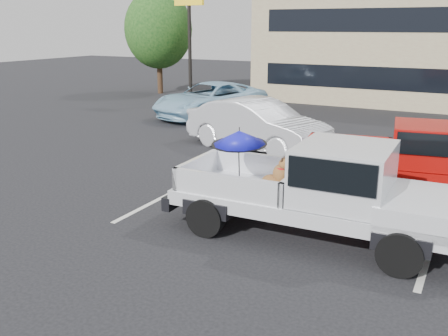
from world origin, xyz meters
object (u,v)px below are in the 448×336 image
at_px(motel_sign, 189,11).
at_px(red_pickup, 418,156).
at_px(tree_left, 158,29).
at_px(silver_pickup, 330,187).
at_px(silver_sedan, 257,125).
at_px(blue_suv, 210,100).

bearing_deg(motel_sign, red_pickup, -37.60).
relative_size(tree_left, red_pickup, 1.11).
height_order(silver_pickup, red_pickup, silver_pickup).
xyz_separation_m(silver_pickup, silver_sedan, (-4.15, 5.91, -0.22)).
distance_m(motel_sign, tree_left, 5.08).
bearing_deg(silver_pickup, tree_left, 131.80).
bearing_deg(red_pickup, silver_pickup, -115.36).
xyz_separation_m(tree_left, silver_sedan, (11.03, -10.25, -2.90)).
height_order(tree_left, red_pickup, tree_left).
bearing_deg(red_pickup, silver_sedan, 148.16).
relative_size(motel_sign, red_pickup, 1.11).
bearing_deg(blue_suv, tree_left, 157.87).
bearing_deg(silver_sedan, tree_left, 62.58).
height_order(tree_left, silver_pickup, tree_left).
height_order(motel_sign, silver_sedan, motel_sign).
bearing_deg(motel_sign, silver_sedan, -45.88).
bearing_deg(blue_suv, silver_pickup, -33.01).
distance_m(red_pickup, silver_sedan, 5.68).
distance_m(tree_left, silver_pickup, 22.33).
bearing_deg(silver_pickup, blue_suv, 127.56).
height_order(silver_pickup, silver_sedan, silver_pickup).
height_order(red_pickup, silver_sedan, red_pickup).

